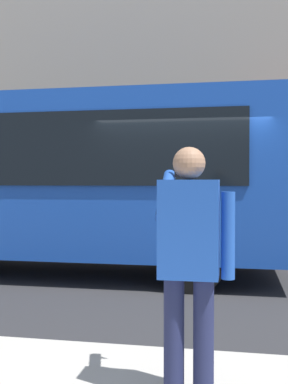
% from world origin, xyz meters
% --- Properties ---
extents(ground_plane, '(60.00, 60.00, 0.00)m').
position_xyz_m(ground_plane, '(0.00, 0.00, 0.00)').
color(ground_plane, '#2B2B2D').
extents(building_facade_far, '(28.00, 1.55, 12.00)m').
position_xyz_m(building_facade_far, '(-0.02, -6.80, 5.99)').
color(building_facade_far, '#A89E8E').
rests_on(building_facade_far, ground_plane).
extents(red_bus, '(9.05, 2.54, 3.08)m').
position_xyz_m(red_bus, '(2.88, -0.35, 1.68)').
color(red_bus, '#1947AD').
rests_on(red_bus, ground_plane).
extents(pedestrian_photographer, '(0.53, 0.52, 1.70)m').
position_xyz_m(pedestrian_photographer, '(-0.45, 4.44, 1.14)').
color(pedestrian_photographer, '#1E2347').
rests_on(pedestrian_photographer, sidewalk_curb).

